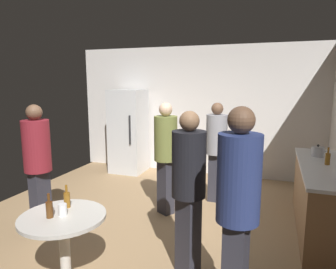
% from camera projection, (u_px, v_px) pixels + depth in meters
% --- Properties ---
extents(ground_plane, '(5.20, 5.20, 0.10)m').
position_uv_depth(ground_plane, '(147.00, 226.00, 4.33)').
color(ground_plane, '#9E7C56').
extents(wall_back, '(5.32, 0.06, 2.70)m').
position_uv_depth(wall_back, '(195.00, 111.00, 6.53)').
color(wall_back, silver).
rests_on(wall_back, ground_plane).
extents(refrigerator, '(0.70, 0.68, 1.80)m').
position_uv_depth(refrigerator, '(128.00, 131.00, 6.67)').
color(refrigerator, silver).
rests_on(refrigerator, ground_plane).
extents(kitchen_counter, '(0.64, 2.07, 0.90)m').
position_uv_depth(kitchen_counter, '(323.00, 198.00, 4.02)').
color(kitchen_counter, olive).
rests_on(kitchen_counter, ground_plane).
extents(kettle, '(0.24, 0.17, 0.18)m').
position_uv_depth(kettle, '(318.00, 151.00, 4.41)').
color(kettle, '#B2B2B7').
rests_on(kettle, kitchen_counter).
extents(beer_bottle_on_counter, '(0.06, 0.06, 0.23)m').
position_uv_depth(beer_bottle_on_counter, '(328.00, 158.00, 3.96)').
color(beer_bottle_on_counter, '#8C5919').
rests_on(beer_bottle_on_counter, kitchen_counter).
extents(foreground_table, '(0.80, 0.80, 0.73)m').
position_uv_depth(foreground_table, '(63.00, 226.00, 2.87)').
color(foreground_table, beige).
rests_on(foreground_table, ground_plane).
extents(beer_bottle_amber, '(0.06, 0.06, 0.23)m').
position_uv_depth(beer_bottle_amber, '(67.00, 199.00, 3.02)').
color(beer_bottle_amber, '#8C5919').
rests_on(beer_bottle_amber, foreground_table).
extents(beer_bottle_brown, '(0.06, 0.06, 0.23)m').
position_uv_depth(beer_bottle_brown, '(49.00, 209.00, 2.79)').
color(beer_bottle_brown, '#593314').
rests_on(beer_bottle_brown, foreground_table).
extents(plastic_cup_white, '(0.08, 0.08, 0.11)m').
position_uv_depth(plastic_cup_white, '(63.00, 210.00, 2.84)').
color(plastic_cup_white, white).
rests_on(plastic_cup_white, foreground_table).
extents(person_in_olive_shirt, '(0.47, 0.47, 1.67)m').
position_uv_depth(person_in_olive_shirt, '(166.00, 150.00, 4.48)').
color(person_in_olive_shirt, '#2D2D38').
rests_on(person_in_olive_shirt, ground_plane).
extents(person_in_black_shirt, '(0.46, 0.46, 1.69)m').
position_uv_depth(person_in_black_shirt, '(189.00, 181.00, 3.04)').
color(person_in_black_shirt, '#2D2D38').
rests_on(person_in_black_shirt, ground_plane).
extents(person_in_gray_shirt, '(0.34, 0.34, 1.64)m').
position_uv_depth(person_in_gray_shirt, '(216.00, 145.00, 4.96)').
color(person_in_gray_shirt, '#2D2D38').
rests_on(person_in_gray_shirt, ground_plane).
extents(person_in_navy_shirt, '(0.39, 0.39, 1.79)m').
position_uv_depth(person_in_navy_shirt, '(238.00, 200.00, 2.38)').
color(person_in_navy_shirt, '#2D2D38').
rests_on(person_in_navy_shirt, ground_plane).
extents(person_in_maroon_shirt, '(0.40, 0.40, 1.69)m').
position_uv_depth(person_in_maroon_shirt, '(38.00, 159.00, 3.91)').
color(person_in_maroon_shirt, '#2D2D38').
rests_on(person_in_maroon_shirt, ground_plane).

